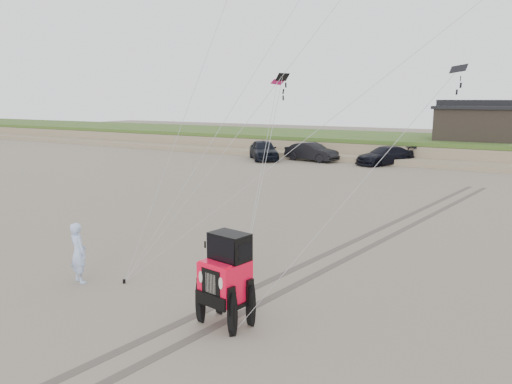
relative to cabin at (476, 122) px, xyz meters
The scene contains 11 objects.
ground 37.20m from the cabin, 93.09° to the right, with size 160.00×160.00×0.00m, color #6B6054.
dune_ridge 3.18m from the cabin, 165.96° to the left, with size 160.00×14.25×1.73m.
cabin is the anchor object (origin of this frame).
truck_a 18.07m from the cabin, 150.31° to the right, with size 2.02×5.01×1.71m, color black.
truck_b 14.12m from the cabin, 146.99° to the right, with size 1.62×4.64×1.53m, color black.
truck_c 9.23m from the cabin, 129.29° to the right, with size 2.04×5.01×1.45m, color black.
jeep 37.00m from the cabin, 90.94° to the right, with size 2.02×4.68×1.74m, color #F80B2E, non-canonical shape.
man 37.30m from the cabin, 98.89° to the right, with size 0.64×0.42×1.76m, color #8EA4DC.
stake_main 36.64m from the cabin, 97.21° to the right, with size 0.08×0.08×0.12m, color black.
stake_aux 37.50m from the cabin, 90.25° to the right, with size 0.08×0.08×0.12m, color black.
tire_tracks 29.18m from the cabin, 90.00° to the right, with size 5.22×29.74×0.01m.
Camera 1 is at (7.55, -8.96, 5.22)m, focal length 35.00 mm.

